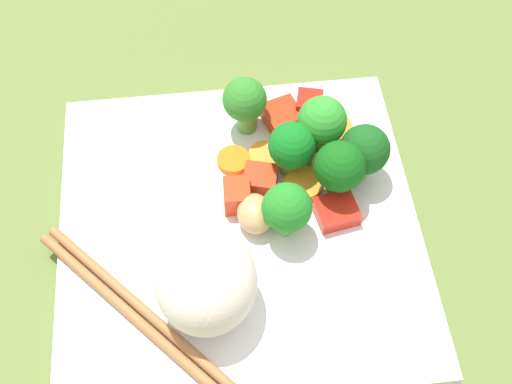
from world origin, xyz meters
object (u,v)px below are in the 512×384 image
at_px(broccoli_floret_1, 322,122).
at_px(carrot_slice_5, 335,128).
at_px(chopstick_pair, 154,327).
at_px(rice_mound, 206,281).
at_px(square_plate, 239,228).

bearing_deg(broccoli_floret_1, carrot_slice_5, 49.10).
height_order(broccoli_floret_1, carrot_slice_5, broccoli_floret_1).
height_order(broccoli_floret_1, chopstick_pair, broccoli_floret_1).
relative_size(broccoli_floret_1, carrot_slice_5, 2.06).
bearing_deg(carrot_slice_5, rice_mound, -128.19).
bearing_deg(chopstick_pair, square_plate, 96.55).
bearing_deg(rice_mound, square_plate, 66.64).
xyz_separation_m(carrot_slice_5, chopstick_pair, (-0.16, -0.17, 0.00)).
distance_m(rice_mound, broccoli_floret_1, 0.16).
bearing_deg(chopstick_pair, broccoli_floret_1, 92.55).
distance_m(square_plate, rice_mound, 0.08).
xyz_separation_m(rice_mound, chopstick_pair, (-0.04, -0.02, -0.03)).
distance_m(square_plate, chopstick_pair, 0.11).
relative_size(rice_mound, chopstick_pair, 0.44).
xyz_separation_m(broccoli_floret_1, chopstick_pair, (-0.14, -0.15, -0.03)).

